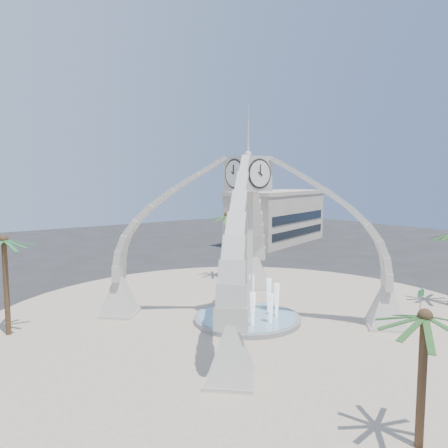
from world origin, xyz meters
TOP-DOWN VIEW (x-y plane):
  - ground at (0.00, 0.00)m, footprint 140.00×140.00m
  - plaza at (0.00, 0.00)m, footprint 40.00×40.00m
  - clock_tower at (-0.00, -0.00)m, footprint 17.94×17.94m
  - fountain at (0.00, 0.00)m, footprint 8.00×8.00m
  - building_ne at (30.00, 28.00)m, footprint 21.87×14.17m
  - palm_west at (-14.92, 7.68)m, footprint 4.10×4.10m
  - palm_north at (7.28, 12.02)m, footprint 5.47×5.47m
  - palm_south at (-4.44, -15.95)m, footprint 4.45×4.45m
  - street_sign at (10.15, -7.94)m, footprint 0.98×0.09m

SIDE VIEW (x-z plane):
  - ground at x=0.00m, z-range 0.00..0.00m
  - plaza at x=0.00m, z-range 0.00..0.06m
  - fountain at x=0.00m, z-range -1.52..2.10m
  - street_sign at x=10.15m, z-range 0.58..3.25m
  - building_ne at x=30.00m, z-range 0.01..8.61m
  - palm_south at x=-4.44m, z-range 2.29..8.41m
  - clock_tower at x=0.00m, z-range -1.66..14.64m
  - palm_west at x=-14.92m, z-range 2.85..10.20m
  - palm_north at x=7.28m, z-range 2.91..10.55m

